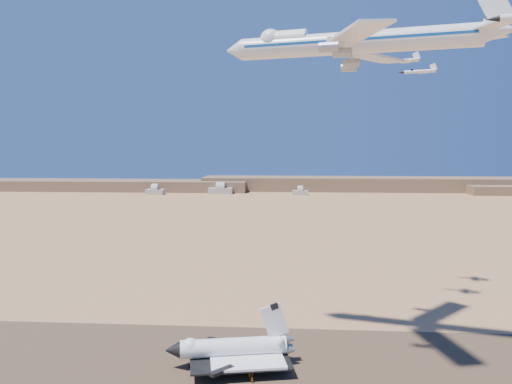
# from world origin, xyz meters

# --- Properties ---
(ground) EXTENTS (1200.00, 1200.00, 0.00)m
(ground) POSITION_xyz_m (0.00, 0.00, 0.00)
(ground) COLOR #A57349
(ground) RESTS_ON ground
(runway) EXTENTS (600.00, 50.00, 0.06)m
(runway) POSITION_xyz_m (0.00, 0.00, 0.03)
(runway) COLOR brown
(runway) RESTS_ON ground
(ridgeline) EXTENTS (960.00, 90.00, 18.00)m
(ridgeline) POSITION_xyz_m (65.32, 527.31, 7.63)
(ridgeline) COLOR brown
(ridgeline) RESTS_ON ground
(hangars) EXTENTS (200.50, 29.50, 30.00)m
(hangars) POSITION_xyz_m (-64.00, 478.43, 4.83)
(hangars) COLOR #B2AF9E
(hangars) RESTS_ON ground
(shuttle) EXTENTS (35.76, 26.53, 17.62)m
(shuttle) POSITION_xyz_m (12.94, -4.42, 4.74)
(shuttle) COLOR white
(shuttle) RESTS_ON runway
(carrier_747) EXTENTS (80.33, 60.32, 20.01)m
(carrier_747) POSITION_xyz_m (44.25, 9.35, 90.18)
(carrier_747) COLOR silver
(crew_a) EXTENTS (0.45, 0.65, 1.71)m
(crew_a) POSITION_xyz_m (19.01, -10.86, 0.91)
(crew_a) COLOR #CD670C
(crew_a) RESTS_ON runway
(crew_b) EXTENTS (0.73, 1.00, 1.84)m
(crew_b) POSITION_xyz_m (18.40, -11.59, 0.98)
(crew_b) COLOR #CD670C
(crew_b) RESTS_ON runway
(crew_c) EXTENTS (1.03, 0.87, 1.56)m
(crew_c) POSITION_xyz_m (19.25, -14.33, 0.84)
(crew_c) COLOR #CD670C
(crew_c) RESTS_ON runway
(chase_jet_c) EXTENTS (14.49, 8.49, 3.70)m
(chase_jet_c) POSITION_xyz_m (68.54, 51.37, 91.91)
(chase_jet_c) COLOR silver
(chase_jet_d) EXTENTS (14.91, 8.69, 3.80)m
(chase_jet_d) POSITION_xyz_m (80.15, 72.05, 90.94)
(chase_jet_d) COLOR silver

